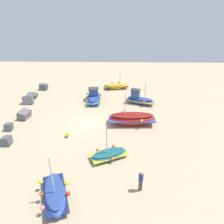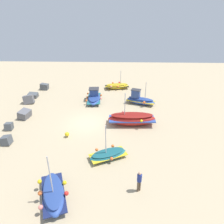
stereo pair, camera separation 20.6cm
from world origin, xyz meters
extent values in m
plane|color=tan|center=(0.00, 0.00, 0.00)|extent=(55.23, 55.23, 0.00)
ellipsoid|color=gold|center=(10.72, -3.08, 0.36)|extent=(2.00, 3.86, 0.73)
cube|color=black|center=(10.72, -3.08, 0.40)|extent=(2.02, 3.73, 0.06)
ellipsoid|color=gold|center=(10.72, -3.08, 0.66)|extent=(1.76, 3.40, 0.12)
cylinder|color=#B7B7BC|center=(10.82, -3.64, 1.74)|extent=(0.08, 0.08, 2.05)
sphere|color=yellow|center=(10.12, -4.24, 0.68)|extent=(0.27, 0.27, 0.27)
sphere|color=red|center=(11.58, -3.45, 0.68)|extent=(0.27, 0.27, 0.27)
sphere|color=orange|center=(9.94, -3.22, 0.61)|extent=(0.27, 0.27, 0.27)
sphere|color=orange|center=(11.40, -2.44, 0.68)|extent=(0.27, 0.27, 0.27)
sphere|color=#EA7F75|center=(9.75, -2.21, 0.67)|extent=(0.27, 0.27, 0.27)
ellipsoid|color=#1E6670|center=(-5.88, -2.53, 0.30)|extent=(2.50, 3.42, 0.61)
cube|color=gold|center=(-5.88, -2.53, 0.33)|extent=(2.49, 3.33, 0.05)
ellipsoid|color=#1A565F|center=(-5.88, -2.53, 0.55)|extent=(2.20, 3.01, 0.10)
cylinder|color=#B7B7BC|center=(-5.96, -2.36, 1.90)|extent=(0.08, 0.08, 2.60)
sphere|color=orange|center=(-5.52, -1.54, 0.54)|extent=(0.27, 0.27, 0.27)
sphere|color=orange|center=(-6.55, -2.84, 0.47)|extent=(0.27, 0.27, 0.27)
sphere|color=orange|center=(-4.89, -2.88, 0.51)|extent=(0.27, 0.27, 0.27)
ellipsoid|color=maroon|center=(-0.19, -4.78, 0.61)|extent=(1.96, 5.11, 1.28)
cube|color=#2D4C9E|center=(-0.19, -4.78, 0.67)|extent=(1.98, 4.91, 0.16)
ellipsoid|color=maroon|center=(-0.19, -4.78, 1.13)|extent=(1.69, 4.50, 0.25)
cylinder|color=#B7B7BC|center=(-0.22, -4.00, 2.42)|extent=(0.08, 0.08, 2.38)
sphere|color=#EA7F75|center=(0.76, -3.86, 1.00)|extent=(0.27, 0.27, 0.27)
sphere|color=yellow|center=(-1.13, -5.70, 0.97)|extent=(0.27, 0.27, 0.27)
ellipsoid|color=#2D4C9E|center=(5.13, -6.21, 0.41)|extent=(2.46, 3.90, 0.85)
cube|color=gold|center=(5.13, -6.21, 0.45)|extent=(2.44, 3.77, 0.10)
ellipsoid|color=navy|center=(5.13, -6.21, 0.75)|extent=(2.15, 3.43, 0.16)
cube|color=#2D4784|center=(5.37, -5.56, 1.33)|extent=(1.04, 1.21, 1.03)
cube|color=#333338|center=(5.37, -5.56, 1.87)|extent=(1.21, 1.41, 0.06)
cylinder|color=#B7B7BC|center=(4.94, -6.72, 1.92)|extent=(0.08, 0.08, 2.21)
sphere|color=orange|center=(4.20, -6.55, 0.64)|extent=(0.34, 0.34, 0.34)
sphere|color=yellow|center=(6.06, -5.86, 0.73)|extent=(0.34, 0.34, 0.34)
ellipsoid|color=#2D4C9E|center=(5.81, -0.10, 0.37)|extent=(4.04, 1.85, 0.78)
cube|color=#1E6670|center=(5.81, -0.10, 0.40)|extent=(3.89, 1.88, 0.11)
ellipsoid|color=navy|center=(5.81, -0.10, 0.67)|extent=(3.55, 1.61, 0.16)
cube|color=#2D4784|center=(6.22, -0.07, 1.17)|extent=(1.17, 1.20, 0.87)
cube|color=#333338|center=(6.22, -0.07, 1.63)|extent=(1.35, 1.40, 0.06)
sphere|color=orange|center=(4.65, 0.74, 0.60)|extent=(0.27, 0.27, 0.27)
sphere|color=#EA7F75|center=(5.31, -1.04, 0.64)|extent=(0.27, 0.27, 0.27)
sphere|color=orange|center=(5.75, 0.81, 0.57)|extent=(0.27, 0.27, 0.27)
sphere|color=orange|center=(6.41, -0.97, 0.63)|extent=(0.27, 0.27, 0.27)
sphere|color=orange|center=(6.86, 0.87, 0.66)|extent=(0.27, 0.27, 0.27)
ellipsoid|color=#2D4C9E|center=(-10.15, 0.87, 0.41)|extent=(3.93, 2.55, 0.83)
cube|color=navy|center=(-10.15, 0.87, 0.45)|extent=(3.81, 2.55, 0.08)
ellipsoid|color=navy|center=(-10.15, 0.87, 0.75)|extent=(3.46, 2.24, 0.14)
cylinder|color=#B7B7BC|center=(-10.35, 0.80, 2.22)|extent=(0.08, 0.08, 2.81)
sphere|color=#EA7F75|center=(-11.39, 1.27, 0.63)|extent=(0.30, 0.30, 0.30)
sphere|color=red|center=(-10.36, -0.06, 0.70)|extent=(0.30, 0.30, 0.30)
sphere|color=orange|center=(-10.42, 1.62, 0.73)|extent=(0.30, 0.30, 0.30)
sphere|color=yellow|center=(-9.39, 0.29, 0.63)|extent=(0.30, 0.30, 0.30)
sphere|color=yellow|center=(-9.46, 1.98, 0.74)|extent=(0.30, 0.30, 0.30)
cylinder|color=brown|center=(-9.29, -4.87, 0.45)|extent=(0.14, 0.14, 0.90)
cylinder|color=brown|center=(-9.38, -4.73, 0.45)|extent=(0.14, 0.14, 0.90)
cylinder|color=navy|center=(-9.34, -4.80, 1.18)|extent=(0.32, 0.32, 0.57)
sphere|color=tan|center=(-9.34, -4.80, 1.58)|extent=(0.22, 0.22, 0.22)
cube|color=#4C5156|center=(-4.14, 6.95, 0.38)|extent=(1.00, 0.88, 0.97)
cube|color=#4C5156|center=(-1.62, 7.90, 0.36)|extent=(0.93, 0.79, 0.84)
cube|color=slate|center=(0.89, 7.27, 0.45)|extent=(1.56, 1.40, 1.11)
cube|color=slate|center=(4.91, 8.34, 0.53)|extent=(1.16, 1.49, 1.35)
cube|color=#4C5156|center=(6.87, 8.54, 0.29)|extent=(1.06, 1.31, 0.76)
cube|color=#4C5156|center=(9.95, 7.90, 0.45)|extent=(0.93, 1.26, 1.06)
cylinder|color=#3F3F42|center=(-2.84, 1.61, 0.05)|extent=(0.08, 0.08, 0.10)
sphere|color=yellow|center=(-2.84, 1.61, 0.32)|extent=(0.43, 0.43, 0.43)
camera|label=1|loc=(-20.01, -3.09, 11.49)|focal=33.93mm
camera|label=2|loc=(-20.00, -3.30, 11.49)|focal=33.93mm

